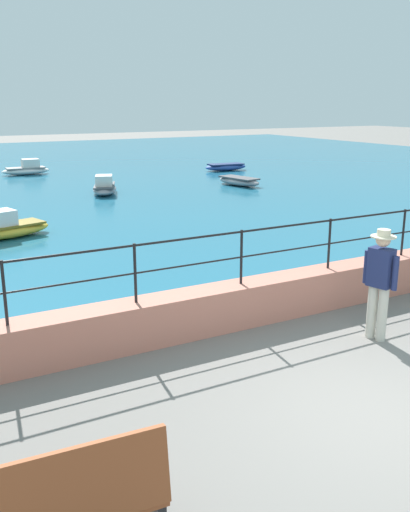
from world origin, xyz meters
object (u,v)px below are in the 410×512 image
(person_walking, at_px, (380,279))
(boat_0, at_px, (226,167))
(bench_main, at_px, (59,511))
(boat_4, at_px, (27,169))
(boat_3, at_px, (239,181))
(boat_2, at_px, (7,228))
(boat_5, at_px, (104,187))

(person_walking, xyz_separation_m, boat_0, (9.05, 19.69, -0.72))
(bench_main, height_order, person_walking, person_walking)
(boat_0, relative_size, boat_4, 1.02)
(person_walking, xyz_separation_m, boat_3, (6.76, 14.74, -0.72))
(boat_3, bearing_deg, bench_main, -125.98)
(bench_main, height_order, boat_2, bench_main)
(boat_4, relative_size, boat_5, 0.94)
(boat_5, bearing_deg, boat_2, -129.14)
(boat_2, xyz_separation_m, boat_4, (3.35, 13.49, 0.00))
(boat_2, distance_m, boat_3, 11.80)
(boat_3, relative_size, boat_5, 0.98)
(boat_0, bearing_deg, boat_4, 160.71)
(bench_main, distance_m, boat_4, 25.65)
(bench_main, xyz_separation_m, boat_4, (5.01, 25.15, -0.23))
(boat_4, xyz_separation_m, boat_5, (1.38, -7.68, 0.00))
(boat_0, bearing_deg, boat_5, -151.90)
(boat_4, bearing_deg, person_walking, -88.82)
(boat_3, relative_size, boat_4, 1.05)
(person_walking, bearing_deg, boat_5, 86.63)
(boat_0, bearing_deg, bench_main, -123.68)
(person_walking, distance_m, boat_3, 16.23)
(bench_main, bearing_deg, boat_0, 56.32)
(bench_main, bearing_deg, boat_2, 81.88)
(boat_0, distance_m, boat_2, 16.40)
(person_walking, distance_m, boat_5, 15.38)
(bench_main, distance_m, person_walking, 5.90)
(boat_0, bearing_deg, boat_3, -114.83)
(bench_main, bearing_deg, person_walking, 21.26)
(person_walking, distance_m, boat_2, 10.29)
(bench_main, relative_size, person_walking, 0.99)
(boat_0, xyz_separation_m, boat_5, (-8.15, -4.35, 0.07))
(person_walking, xyz_separation_m, boat_5, (0.90, 15.34, -0.65))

